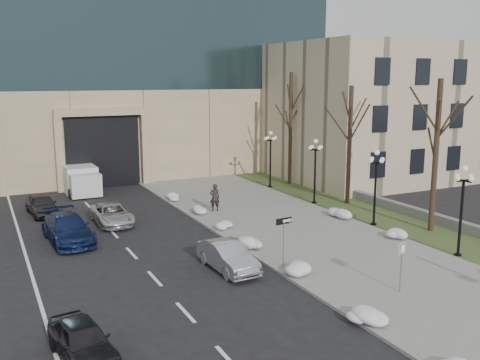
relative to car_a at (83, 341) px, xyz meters
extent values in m
plane|color=black|center=(10.72, -4.16, -0.64)|extent=(160.00, 160.00, 0.00)
cube|color=gray|center=(14.22, 9.84, -0.58)|extent=(9.00, 40.00, 0.12)
cube|color=gray|center=(9.72, 9.84, -0.57)|extent=(0.30, 40.00, 0.14)
cube|color=#334422|center=(20.72, 9.84, -0.59)|extent=(4.00, 40.00, 0.10)
cube|color=slate|center=(22.72, 11.84, -0.29)|extent=(0.50, 30.00, 0.70)
cube|color=tan|center=(8.72, 37.84, 3.36)|extent=(40.00, 20.00, 8.00)
cube|color=black|center=(6.72, 28.84, 2.36)|extent=(6.00, 2.50, 6.00)
cube|color=tan|center=(6.72, 27.44, 5.66)|extent=(7.50, 0.60, 0.60)
cube|color=tan|center=(3.22, 27.44, 2.36)|extent=(0.60, 0.60, 6.00)
cube|color=tan|center=(10.22, 27.44, 2.36)|extent=(0.60, 0.60, 6.00)
cube|color=tan|center=(32.72, 23.84, 5.36)|extent=(22.00, 18.00, 12.00)
cube|color=black|center=(24.72, 14.84, 1.86)|extent=(1.40, 0.25, 2.00)
cube|color=black|center=(28.72, 14.84, 1.86)|extent=(1.40, 0.25, 2.00)
cube|color=black|center=(32.72, 14.84, 1.86)|extent=(1.40, 0.25, 2.00)
cube|color=black|center=(24.72, 14.84, 5.36)|extent=(1.40, 0.25, 2.00)
cube|color=black|center=(28.72, 14.84, 5.36)|extent=(1.40, 0.25, 2.00)
cube|color=black|center=(32.72, 14.84, 5.36)|extent=(1.40, 0.25, 2.00)
cube|color=black|center=(24.72, 14.84, 8.86)|extent=(1.40, 0.25, 2.00)
cube|color=black|center=(28.72, 14.84, 8.86)|extent=(1.40, 0.25, 2.00)
cube|color=black|center=(32.72, 14.84, 8.86)|extent=(1.40, 0.25, 2.00)
imported|color=black|center=(0.00, 0.00, 0.00)|extent=(2.06, 3.96, 1.29)
imported|color=#999BA0|center=(7.69, 5.37, 0.04)|extent=(1.64, 4.22, 1.37)
imported|color=navy|center=(1.60, 13.38, 0.12)|extent=(2.50, 5.42, 1.53)
imported|color=silver|center=(4.64, 16.04, -0.02)|extent=(2.14, 4.50, 1.24)
imported|color=#2E2E33|center=(1.00, 20.40, 0.05)|extent=(2.00, 4.20, 1.39)
imported|color=black|center=(11.58, 15.80, 0.41)|extent=(0.75, 0.56, 1.87)
cube|color=silver|center=(4.55, 27.74, 0.43)|extent=(2.42, 5.40, 2.15)
cube|color=silver|center=(4.58, 24.51, 0.32)|extent=(2.28, 1.74, 1.72)
cylinder|color=black|center=(3.50, 24.72, -0.27)|extent=(0.28, 0.76, 0.75)
cylinder|color=black|center=(5.65, 24.74, -0.27)|extent=(0.28, 0.76, 0.75)
cylinder|color=black|center=(3.46, 29.35, -0.27)|extent=(0.28, 0.76, 0.75)
cylinder|color=black|center=(5.61, 29.37, -0.27)|extent=(0.28, 0.76, 0.75)
cylinder|color=slate|center=(10.15, 4.34, 0.59)|extent=(0.06, 0.06, 2.47)
cube|color=black|center=(10.15, 4.34, 1.73)|extent=(0.90, 0.15, 0.30)
cube|color=white|center=(10.29, 4.33, 1.73)|extent=(0.43, 0.06, 0.11)
cone|color=white|center=(10.53, 4.36, 1.73)|extent=(0.24, 0.27, 0.25)
cylinder|color=slate|center=(12.99, -0.50, 0.47)|extent=(0.06, 0.06, 2.22)
cube|color=white|center=(12.99, -0.50, 1.38)|extent=(0.48, 0.18, 0.48)
cube|color=black|center=(12.99, -0.52, 1.38)|extent=(0.41, 0.13, 0.42)
cube|color=white|center=(13.00, -0.52, 1.38)|extent=(0.35, 0.11, 0.36)
ellipsoid|color=white|center=(9.83, -1.93, -0.34)|extent=(1.10, 1.60, 0.36)
ellipsoid|color=white|center=(10.22, 3.21, -0.34)|extent=(1.10, 1.60, 0.36)
ellipsoid|color=white|center=(10.24, 7.26, -0.34)|extent=(1.10, 1.60, 0.36)
ellipsoid|color=white|center=(10.36, 11.64, -0.34)|extent=(1.10, 1.60, 0.36)
ellipsoid|color=white|center=(10.39, 15.74, -0.34)|extent=(1.10, 1.60, 0.36)
ellipsoid|color=white|center=(10.27, 20.30, -0.34)|extent=(1.10, 1.60, 0.36)
ellipsoid|color=white|center=(18.46, 5.41, -0.34)|extent=(1.10, 1.60, 0.36)
ellipsoid|color=white|center=(18.08, 10.61, -0.34)|extent=(1.10, 1.60, 0.36)
cylinder|color=black|center=(19.02, 1.84, -0.54)|extent=(0.36, 0.36, 0.20)
cylinder|color=black|center=(19.02, 1.84, 1.36)|extent=(0.14, 0.14, 4.00)
cylinder|color=black|center=(19.02, 1.84, 3.36)|extent=(0.10, 0.90, 0.10)
cylinder|color=black|center=(19.02, 1.84, 3.36)|extent=(0.90, 0.10, 0.10)
sphere|color=silver|center=(19.02, 1.84, 3.96)|extent=(0.32, 0.32, 0.32)
sphere|color=silver|center=(19.47, 1.84, 3.51)|extent=(0.28, 0.28, 0.28)
sphere|color=silver|center=(18.57, 1.84, 3.51)|extent=(0.28, 0.28, 0.28)
sphere|color=silver|center=(19.02, 2.29, 3.51)|extent=(0.28, 0.28, 0.28)
sphere|color=silver|center=(19.02, 1.39, 3.51)|extent=(0.28, 0.28, 0.28)
cylinder|color=black|center=(19.02, 8.34, -0.54)|extent=(0.36, 0.36, 0.20)
cylinder|color=black|center=(19.02, 8.34, 1.36)|extent=(0.14, 0.14, 4.00)
cylinder|color=black|center=(19.02, 8.34, 3.36)|extent=(0.10, 0.90, 0.10)
cylinder|color=black|center=(19.02, 8.34, 3.36)|extent=(0.90, 0.10, 0.10)
sphere|color=silver|center=(19.02, 8.34, 3.96)|extent=(0.32, 0.32, 0.32)
sphere|color=silver|center=(19.47, 8.34, 3.51)|extent=(0.28, 0.28, 0.28)
sphere|color=silver|center=(18.57, 8.34, 3.51)|extent=(0.28, 0.28, 0.28)
sphere|color=silver|center=(19.02, 8.79, 3.51)|extent=(0.28, 0.28, 0.28)
sphere|color=silver|center=(19.02, 7.89, 3.51)|extent=(0.28, 0.28, 0.28)
cylinder|color=black|center=(19.02, 14.84, -0.54)|extent=(0.36, 0.36, 0.20)
cylinder|color=black|center=(19.02, 14.84, 1.36)|extent=(0.14, 0.14, 4.00)
cylinder|color=black|center=(19.02, 14.84, 3.36)|extent=(0.10, 0.90, 0.10)
cylinder|color=black|center=(19.02, 14.84, 3.36)|extent=(0.90, 0.10, 0.10)
sphere|color=silver|center=(19.02, 14.84, 3.96)|extent=(0.32, 0.32, 0.32)
sphere|color=silver|center=(19.47, 14.84, 3.51)|extent=(0.28, 0.28, 0.28)
sphere|color=silver|center=(18.57, 14.84, 3.51)|extent=(0.28, 0.28, 0.28)
sphere|color=silver|center=(19.02, 15.29, 3.51)|extent=(0.28, 0.28, 0.28)
sphere|color=silver|center=(19.02, 14.39, 3.51)|extent=(0.28, 0.28, 0.28)
cylinder|color=black|center=(19.02, 21.34, -0.54)|extent=(0.36, 0.36, 0.20)
cylinder|color=black|center=(19.02, 21.34, 1.36)|extent=(0.14, 0.14, 4.00)
cylinder|color=black|center=(19.02, 21.34, 3.36)|extent=(0.10, 0.90, 0.10)
cylinder|color=black|center=(19.02, 21.34, 3.36)|extent=(0.90, 0.10, 0.10)
sphere|color=silver|center=(19.02, 21.34, 3.96)|extent=(0.32, 0.32, 0.32)
sphere|color=silver|center=(19.47, 21.34, 3.51)|extent=(0.28, 0.28, 0.28)
sphere|color=silver|center=(18.57, 21.34, 3.51)|extent=(0.28, 0.28, 0.28)
sphere|color=silver|center=(19.02, 21.79, 3.51)|extent=(0.28, 0.28, 0.28)
sphere|color=silver|center=(19.02, 20.89, 3.51)|extent=(0.28, 0.28, 0.28)
cylinder|color=black|center=(21.22, 5.84, 3.86)|extent=(0.32, 0.32, 9.00)
cylinder|color=black|center=(21.22, 13.84, 3.61)|extent=(0.32, 0.32, 8.50)
cylinder|color=black|center=(21.22, 21.84, 4.11)|extent=(0.32, 0.32, 9.50)
camera|label=1|loc=(-2.51, -16.61, 8.37)|focal=40.00mm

